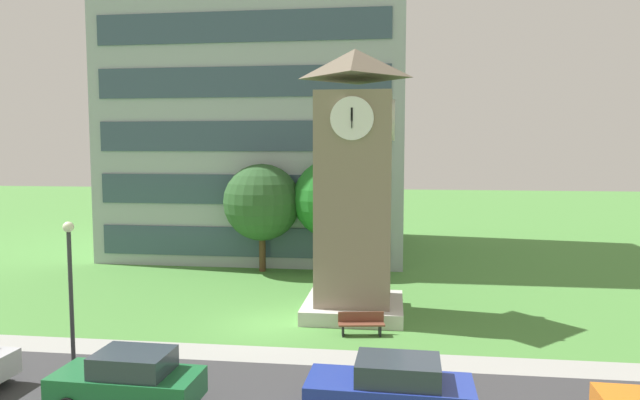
{
  "coord_description": "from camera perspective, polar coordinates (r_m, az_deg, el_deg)",
  "views": [
    {
      "loc": [
        4.95,
        -22.58,
        7.27
      ],
      "look_at": [
        1.63,
        3.12,
        4.93
      ],
      "focal_mm": 32.23,
      "sensor_mm": 36.0,
      "label": 1
    }
  ],
  "objects": [
    {
      "name": "kerb_strip",
      "position": [
        21.2,
        -6.82,
        -14.92
      ],
      "size": [
        120.0,
        1.6,
        0.01
      ],
      "primitive_type": "cube",
      "color": "#9E9E99",
      "rests_on": "ground"
    },
    {
      "name": "street_lamp",
      "position": [
        20.91,
        -23.55,
        -6.8
      ],
      "size": [
        0.36,
        0.36,
        4.87
      ],
      "color": "#333338",
      "rests_on": "ground"
    },
    {
      "name": "clock_tower",
      "position": [
        24.84,
        3.43,
        0.28
      ],
      "size": [
        4.28,
        4.28,
        11.47
      ],
      "color": "gray",
      "rests_on": "ground"
    },
    {
      "name": "park_bench",
      "position": [
        22.94,
        4.12,
        -12.12
      ],
      "size": [
        1.85,
        0.75,
        0.88
      ],
      "color": "brown",
      "rests_on": "ground"
    },
    {
      "name": "parked_car_green",
      "position": [
        17.47,
        -18.46,
        -16.65
      ],
      "size": [
        4.09,
        2.0,
        1.69
      ],
      "color": "#1E6B38",
      "rests_on": "ground"
    },
    {
      "name": "office_building",
      "position": [
        42.54,
        -5.17,
        12.6
      ],
      "size": [
        19.35,
        15.25,
        25.6
      ],
      "color": "#9EA8B2",
      "rests_on": "ground"
    },
    {
      "name": "parked_car_blue",
      "position": [
        16.26,
        7.11,
        -18.1
      ],
      "size": [
        4.49,
        2.05,
        1.69
      ],
      "color": "#23389E",
      "rests_on": "ground"
    },
    {
      "name": "ground_plane",
      "position": [
        24.23,
        -4.88,
        -12.32
      ],
      "size": [
        160.0,
        160.0,
        0.0
      ],
      "primitive_type": "plane",
      "color": "#4C893D"
    },
    {
      "name": "tree_by_building",
      "position": [
        33.87,
        -5.79,
        -0.24
      ],
      "size": [
        4.52,
        4.52,
        6.37
      ],
      "color": "#513823",
      "rests_on": "ground"
    },
    {
      "name": "tree_streetside",
      "position": [
        33.55,
        1.24,
        0.11
      ],
      "size": [
        4.64,
        4.64,
        6.65
      ],
      "color": "#513823",
      "rests_on": "ground"
    }
  ]
}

